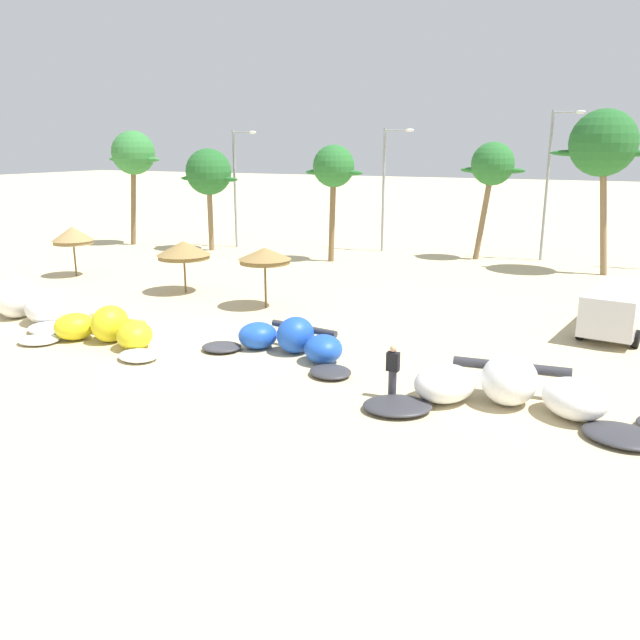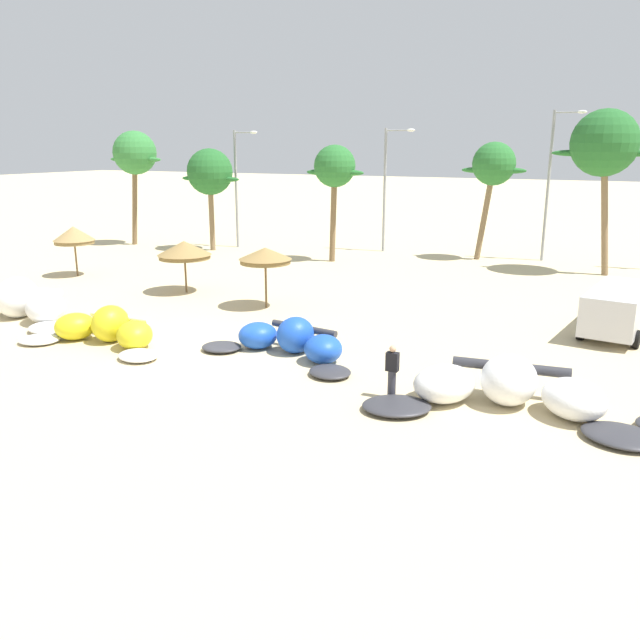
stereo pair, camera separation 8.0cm
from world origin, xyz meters
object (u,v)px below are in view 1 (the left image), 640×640
Objects in this scene: person_near_kites at (393,372)px; palm_center_left at (492,166)px; kite_center at (508,390)px; palm_left_of_gap at (334,168)px; palm_center_right at (603,144)px; lamppost_west at (237,182)px; lamppost_west_center at (386,183)px; palm_left at (209,173)px; kite_far_left at (10,304)px; kite_left_of_center at (290,341)px; beach_umbrella_near_palms at (265,256)px; kite_left at (104,330)px; parked_van at (618,307)px; palm_leftmost at (133,154)px; beach_umbrella_near_van at (73,235)px; beach_umbrella_middle at (184,250)px; lamppost_east_center at (550,178)px.

palm_center_left is at bearing 95.93° from person_near_kites.
kite_center is 1.12× the size of palm_left_of_gap.
palm_center_right is (3.74, 23.03, 6.39)m from person_near_kites.
lamppost_west is 10.59m from lamppost_west_center.
palm_left is (-24.09, 20.07, 4.78)m from kite_center.
palm_left_of_gap is (6.26, 19.03, 5.12)m from kite_far_left.
palm_center_right is at bearing 68.03° from kite_left_of_center.
kite_left is at bearing -108.80° from beach_umbrella_near_palms.
kite_far_left is 20.72m from kite_center.
parked_van is at bearing -26.08° from lamppost_west.
palm_leftmost is (-32.79, 10.20, 5.45)m from parked_van.
palm_leftmost reaches higher than kite_left_of_center.
beach_umbrella_near_van is 8.21m from beach_umbrella_middle.
beach_umbrella_near_palms is 0.37× the size of palm_center_left.
palm_leftmost reaches higher than kite_far_left.
beach_umbrella_near_van is 27.98m from parked_van.
lamppost_west_center is (11.15, 4.87, -0.63)m from palm_left.
lamppost_east_center is (-4.89, 16.29, 4.09)m from parked_van.
palm_center_left is at bearing 38.35° from beach_umbrella_near_van.
beach_umbrella_near_van is 28.78m from lamppost_east_center.
palm_left is 9.66m from palm_left_of_gap.
palm_center_right is at bearing 98.29° from parked_van.
palm_left is (-16.29, 18.49, 4.83)m from kite_left_of_center.
kite_far_left reaches higher than kite_left_of_center.
lamppost_west is at bearing 126.55° from beach_umbrella_near_palms.
palm_leftmost is 1.17× the size of palm_left.
beach_umbrella_near_palms is 0.30× the size of lamppost_east_center.
lamppost_east_center reaches higher than kite_left_of_center.
lamppost_west is (-15.34, 20.52, 4.13)m from kite_left_of_center.
kite_center is at bearing -76.72° from palm_center_left.
beach_umbrella_middle is 0.32× the size of lamppost_west_center.
beach_umbrella_middle is (-9.54, 6.59, 1.66)m from kite_left_of_center.
palm_left_of_gap is (11.06, 10.75, 3.47)m from beach_umbrella_near_van.
palm_center_left is (14.93, 23.88, 5.25)m from kite_far_left.
palm_center_left reaches higher than kite_center.
kite_far_left is 0.97× the size of lamppost_west_center.
palm_leftmost is at bearing 162.72° from parked_van.
kite_center reaches higher than kite_left_of_center.
palm_center_left reaches higher than palm_left_of_gap.
kite_center is at bearing 1.07° from kite_left.
palm_left is at bearing 140.20° from kite_center.
palm_left is 18.85m from palm_center_left.
palm_left_of_gap is at bearing -150.75° from palm_center_left.
kite_left is 24.28m from lamppost_west.
kite_left_of_center is 0.80× the size of kite_center.
beach_umbrella_near_palms is at bearing -129.91° from palm_center_right.
palm_center_right is at bearing 38.35° from beach_umbrella_middle.
palm_left reaches higher than parked_van.
beach_umbrella_near_palms is at bearing -117.31° from lamppost_east_center.
person_near_kites is at bearing -60.97° from palm_left_of_gap.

